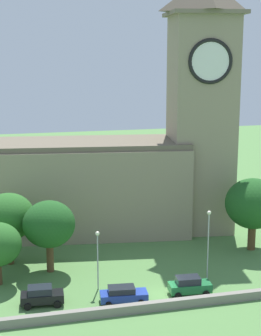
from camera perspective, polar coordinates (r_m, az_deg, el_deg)
ground_plane at (r=69.17m, az=-0.23°, el=-8.17°), size 200.00×200.00×0.00m
church at (r=72.13m, az=-1.61°, el=1.04°), size 39.52×14.97×33.60m
quay_barrier at (r=53.28m, az=4.44°, el=-14.18°), size 47.92×0.70×0.90m
car_black at (r=54.30m, az=-9.40°, el=-13.20°), size 4.26×2.38×1.88m
car_blue at (r=54.15m, az=-0.78°, el=-13.24°), size 4.80×2.46×1.63m
car_green at (r=55.99m, az=6.26°, el=-12.27°), size 4.37×2.32×1.90m
streetlamp_west_mid at (r=55.62m, az=-3.51°, el=-8.70°), size 0.44×0.44×6.29m
streetlamp_central at (r=58.36m, az=8.26°, el=-6.96°), size 0.44×0.44×7.67m
tree_by_tower at (r=63.12m, az=-12.82°, el=-5.09°), size 6.02×6.02×8.41m
tree_riverside_east at (r=67.61m, az=12.88°, el=-3.72°), size 6.88×6.88×9.02m
tree_churchyard at (r=60.17m, az=-8.63°, el=-5.93°), size 5.78×5.78×8.15m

